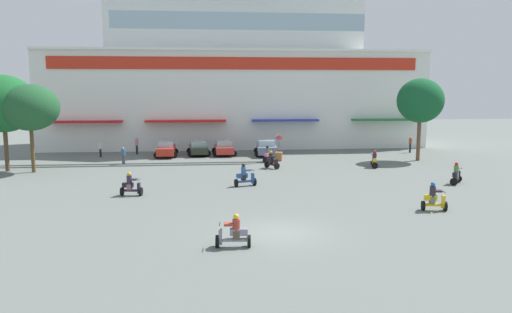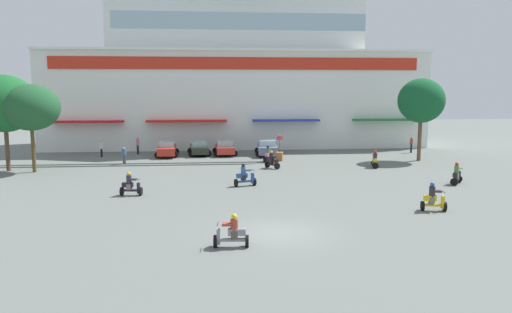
{
  "view_description": "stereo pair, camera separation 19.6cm",
  "coord_description": "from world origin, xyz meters",
  "views": [
    {
      "loc": [
        -3.29,
        -21.58,
        6.64
      ],
      "look_at": [
        0.2,
        12.9,
        1.74
      ],
      "focal_mm": 34.34,
      "sensor_mm": 36.0,
      "label": 1
    },
    {
      "loc": [
        -3.1,
        -21.6,
        6.64
      ],
      "look_at": [
        0.2,
        12.9,
        1.74
      ],
      "focal_mm": 34.34,
      "sensor_mm": 36.0,
      "label": 2
    }
  ],
  "objects": [
    {
      "name": "scooter_rider_3",
      "position": [
        2.03,
        18.01,
        0.61
      ],
      "size": [
        1.2,
        1.39,
        1.48
      ],
      "color": "black",
      "rests_on": "ground"
    },
    {
      "name": "pedestrian_0",
      "position": [
        -13.47,
        26.22,
        0.92
      ],
      "size": [
        0.35,
        0.35,
        1.61
      ],
      "color": "black",
      "rests_on": "ground"
    },
    {
      "name": "scooter_rider_5",
      "position": [
        -8.0,
        8.71,
        0.61
      ],
      "size": [
        1.38,
        0.7,
        1.48
      ],
      "color": "black",
      "rests_on": "ground"
    },
    {
      "name": "plaza_tree_0",
      "position": [
        -16.93,
        18.08,
        5.08
      ],
      "size": [
        4.47,
        4.2,
        6.9
      ],
      "color": "brown",
      "rests_on": "ground"
    },
    {
      "name": "ground_plane",
      "position": [
        0.0,
        13.0,
        0.0
      ],
      "size": [
        128.0,
        128.0,
        0.0
      ],
      "primitive_type": "plane",
      "color": "slate"
    },
    {
      "name": "pedestrian_2",
      "position": [
        -10.55,
        21.5,
        0.85
      ],
      "size": [
        0.55,
        0.55,
        1.51
      ],
      "color": "#4D484D",
      "rests_on": "ground"
    },
    {
      "name": "parked_car_2",
      "position": [
        -1.61,
        26.5,
        0.73
      ],
      "size": [
        2.41,
        3.95,
        1.44
      ],
      "color": "#BA3229",
      "rests_on": "ground"
    },
    {
      "name": "plaza_tree_1",
      "position": [
        15.94,
        21.05,
        5.44
      ],
      "size": [
        4.19,
        3.97,
        7.46
      ],
      "color": "brown",
      "rests_on": "ground"
    },
    {
      "name": "scooter_rider_0",
      "position": [
        8.93,
        3.23,
        0.65
      ],
      "size": [
        1.39,
        0.79,
        1.59
      ],
      "color": "black",
      "rests_on": "ground"
    },
    {
      "name": "scooter_rider_2",
      "position": [
        13.88,
        10.2,
        0.63
      ],
      "size": [
        1.33,
        1.46,
        1.54
      ],
      "color": "black",
      "rests_on": "ground"
    },
    {
      "name": "scooter_rider_7",
      "position": [
        -0.75,
        10.92,
        0.65
      ],
      "size": [
        1.55,
        0.88,
        1.57
      ],
      "color": "black",
      "rests_on": "ground"
    },
    {
      "name": "parked_car_3",
      "position": [
        2.55,
        25.88,
        0.77
      ],
      "size": [
        2.61,
        4.54,
        1.53
      ],
      "color": "slate",
      "rests_on": "ground"
    },
    {
      "name": "scooter_rider_8",
      "position": [
        10.63,
        17.61,
        0.6
      ],
      "size": [
        0.86,
        1.5,
        1.46
      ],
      "color": "black",
      "rests_on": "ground"
    },
    {
      "name": "plaza_tree_2",
      "position": [
        -19.17,
        18.79,
        5.37
      ],
      "size": [
        5.07,
        5.0,
        7.64
      ],
      "color": "brown",
      "rests_on": "ground"
    },
    {
      "name": "pedestrian_3",
      "position": [
        -10.26,
        27.82,
        0.99
      ],
      "size": [
        0.46,
        0.46,
        1.72
      ],
      "color": "black",
      "rests_on": "ground"
    },
    {
      "name": "balloon_vendor_cart",
      "position": [
        3.27,
        22.43,
        0.86
      ],
      "size": [
        0.8,
        1.02,
        2.41
      ],
      "color": "#A26B38",
      "rests_on": "ground"
    },
    {
      "name": "scooter_rider_1",
      "position": [
        2.14,
        21.59,
        0.61
      ],
      "size": [
        1.09,
        1.57,
        1.48
      ],
      "color": "black",
      "rests_on": "ground"
    },
    {
      "name": "pedestrian_1",
      "position": [
        17.47,
        26.36,
        0.98
      ],
      "size": [
        0.32,
        0.32,
        1.68
      ],
      "color": "black",
      "rests_on": "ground"
    },
    {
      "name": "scooter_rider_6",
      "position": [
        -2.22,
        -1.81,
        0.59
      ],
      "size": [
        1.51,
        0.64,
        1.44
      ],
      "color": "black",
      "rests_on": "ground"
    },
    {
      "name": "colonial_building",
      "position": [
        -0.0,
        35.3,
        9.29
      ],
      "size": [
        41.7,
        14.54,
        21.21
      ],
      "color": "white",
      "rests_on": "ground"
    },
    {
      "name": "parked_car_0",
      "position": [
        -7.23,
        26.14,
        0.74
      ],
      "size": [
        2.28,
        4.36,
        1.47
      ],
      "color": "red",
      "rests_on": "ground"
    },
    {
      "name": "parked_car_1",
      "position": [
        -4.14,
        26.63,
        0.71
      ],
      "size": [
        2.44,
        3.93,
        1.38
      ],
      "color": "#252B1F",
      "rests_on": "ground"
    }
  ]
}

